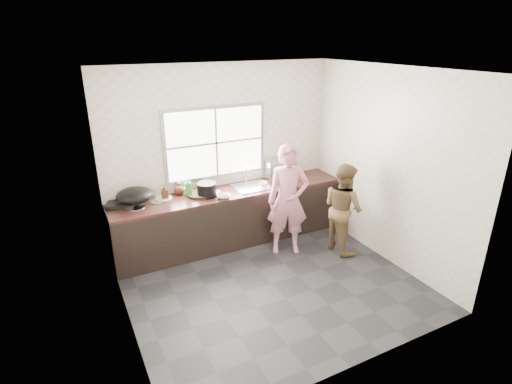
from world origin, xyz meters
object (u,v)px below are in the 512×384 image
bowl_crabs (282,183)px  bottle_brown_tall (165,193)px  wok (135,195)px  woman (288,204)px  bowl_mince (224,196)px  cutting_board (201,194)px  pot_lid_left (135,207)px  person_side (343,208)px  glass_jar (185,191)px  black_pot (207,190)px  pot_lid_right (159,201)px  plate_food (164,198)px  burner (121,203)px  bottle_brown_short (179,189)px  dish_rack (280,170)px  bowl_held (263,183)px  bottle_green (188,187)px

bowl_crabs → bottle_brown_tall: bottle_brown_tall is taller
bottle_brown_tall → wok: size_ratio=0.40×
woman → bowl_mince: (-0.83, 0.41, 0.12)m
cutting_board → pot_lid_left: bearing=-178.7°
person_side → glass_jar: person_side is taller
black_pot → pot_lid_right: (-0.68, 0.11, -0.09)m
plate_food → burner: burner is taller
cutting_board → black_pot: 0.14m
bottle_brown_short → dish_rack: bearing=-4.5°
cutting_board → bowl_crabs: bearing=-6.8°
plate_food → bottle_brown_tall: (0.02, -0.01, 0.09)m
woman → bowl_held: 0.65m
bowl_crabs → bowl_held: 0.29m
wok → bowl_mince: bearing=-14.0°
cutting_board → bottle_brown_tall: 0.52m
bottle_brown_short → dish_rack: 1.64m
woman → burner: 2.34m
bottle_brown_tall → bottle_brown_short: bottle_brown_tall is taller
black_pot → bowl_crabs: bearing=-3.2°
person_side → dish_rack: bearing=23.6°
wok → dish_rack: (2.29, 0.00, 0.01)m
black_pot → pot_lid_left: bearing=176.4°
bowl_crabs → wok: 2.23m
burner → glass_jar: bearing=-0.5°
bottle_green → pot_lid_right: 0.47m
bowl_mince → bottle_brown_short: (-0.53, 0.43, 0.06)m
person_side → wok: size_ratio=2.73×
bowl_held → pot_lid_left: 1.97m
plate_food → pot_lid_left: plate_food is taller
person_side → wok: person_side is taller
bowl_crabs → wok: (-2.22, 0.18, 0.13)m
wok → bowl_crabs: bearing=-4.7°
burner → bottle_green: bearing=-6.3°
person_side → bowl_mince: bearing=63.8°
cutting_board → bowl_mince: bearing=-45.7°
woman → pot_lid_right: (-1.70, 0.70, 0.10)m
bowl_held → bottle_brown_short: size_ratio=1.01×
burner → wok: wok is taller
bottle_green → pot_lid_left: bearing=-174.8°
plate_food → bowl_mince: bearing=-24.8°
bowl_mince → wok: (-1.19, 0.30, 0.13)m
bowl_crabs → dish_rack: dish_rack is taller
cutting_board → burner: 1.11m
black_pot → bottle_brown_tall: 0.60m
bottle_brown_tall → wok: bearing=-172.5°
bowl_crabs → black_pot: (-1.22, 0.07, 0.07)m
bowl_crabs → burner: same height
bowl_crabs → glass_jar: glass_jar is taller
bottle_green → bottle_brown_tall: bottle_green is taller
bottle_green → burner: size_ratio=0.77×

